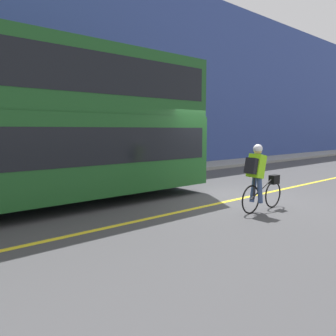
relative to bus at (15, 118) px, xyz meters
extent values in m
plane|color=#424244|center=(5.09, -2.32, -2.20)|extent=(80.00, 80.00, 0.00)
cube|color=yellow|center=(5.09, -2.48, -2.20)|extent=(50.00, 0.14, 0.01)
cube|color=gray|center=(5.09, 3.61, -2.13)|extent=(60.00, 2.15, 0.14)
cube|color=#33478C|center=(5.09, 4.83, 2.38)|extent=(60.00, 0.30, 9.17)
cylinder|color=black|center=(3.14, 0.00, -1.69)|extent=(1.03, 0.30, 1.03)
cube|color=#194C1E|center=(0.00, 0.00, -0.90)|extent=(10.14, 2.52, 2.00)
cube|color=black|center=(0.00, 0.00, -0.66)|extent=(9.73, 2.54, 0.88)
cube|color=#194C1E|center=(0.00, 0.00, 0.94)|extent=(10.14, 2.42, 1.67)
cube|color=black|center=(0.00, 0.00, 1.02)|extent=(9.73, 2.44, 0.93)
torus|color=black|center=(4.91, -3.66, -1.87)|extent=(0.67, 0.04, 0.67)
torus|color=black|center=(4.00, -3.66, -1.87)|extent=(0.67, 0.04, 0.67)
cylinder|color=black|center=(4.45, -3.66, -1.66)|extent=(0.93, 0.03, 0.46)
cylinder|color=black|center=(4.11, -3.66, -1.62)|extent=(0.03, 0.03, 0.49)
cube|color=black|center=(4.94, -3.66, -1.50)|extent=(0.26, 0.16, 0.22)
cube|color=#8CE019|center=(4.17, -3.66, -1.11)|extent=(0.37, 0.32, 0.58)
cube|color=black|center=(3.97, -3.66, -1.09)|extent=(0.21, 0.26, 0.38)
cylinder|color=#384C7A|center=(4.21, -3.57, -1.67)|extent=(0.21, 0.11, 0.60)
cylinder|color=#384C7A|center=(4.21, -3.75, -1.67)|extent=(0.19, 0.11, 0.60)
sphere|color=tan|center=(4.21, -3.66, -0.75)|extent=(0.19, 0.19, 0.19)
sphere|color=silver|center=(4.21, -3.66, -0.71)|extent=(0.21, 0.21, 0.21)
cylinder|color=#194C23|center=(9.10, 3.50, -1.56)|extent=(0.51, 0.51, 1.00)
camera|label=1|loc=(-2.24, -8.04, -0.28)|focal=35.00mm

